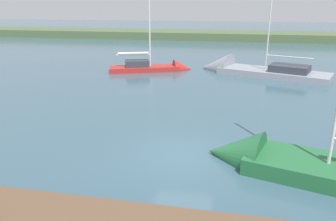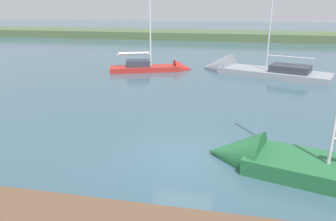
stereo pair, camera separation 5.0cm
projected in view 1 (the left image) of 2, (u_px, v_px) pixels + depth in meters
The scene contains 5 objects.
ground_plane at pixel (182, 156), 13.07m from camera, with size 200.00×200.00×0.00m, color #385666.
far_shoreline at pixel (225, 39), 54.87m from camera, with size 180.00×8.00×2.40m, color #4C603D.
sailboat_inner_slip at pixel (313, 170), 11.50m from camera, with size 9.46×4.74×10.59m.
sailboat_far_left at pixel (156, 69), 29.36m from camera, with size 7.46×4.22×7.78m.
sailboat_outer_mooring at pixel (245, 71), 28.31m from camera, with size 11.13×6.50×13.19m.
Camera 1 is at (-1.81, 11.73, 5.77)m, focal length 35.33 mm.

